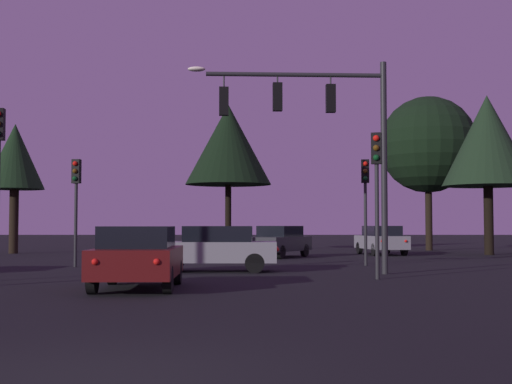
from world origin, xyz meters
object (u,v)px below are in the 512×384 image
traffic_light_corner_left (378,175)px  traffic_light_corner_right (367,190)px  car_parked_lot (382,240)px  tree_behind_sign (16,158)px  car_nearside_lane (139,256)px  traffic_signal_mast_arm (323,122)px  tree_left_far (429,145)px  traffic_light_far_side (0,159)px  tree_center_horizon (489,141)px  car_far_lane (281,241)px  car_crossing_right (216,248)px  traffic_light_median (77,190)px  tree_right_cluster (230,145)px

traffic_light_corner_left → traffic_light_corner_right: (0.74, 6.82, -0.09)m
car_parked_lot → traffic_light_corner_left: bearing=-100.5°
tree_behind_sign → car_nearside_lane: bearing=-64.0°
traffic_signal_mast_arm → tree_left_far: tree_left_far is taller
traffic_light_far_side → tree_center_horizon: size_ratio=0.57×
car_far_lane → car_parked_lot: bearing=29.7°
car_crossing_right → car_far_lane: same height
traffic_signal_mast_arm → car_parked_lot: bearing=73.0°
car_nearside_lane → tree_behind_sign: 24.41m
traffic_light_median → tree_center_horizon: (18.96, 10.70, 3.15)m
tree_behind_sign → tree_left_far: (24.10, 4.74, 1.27)m
traffic_light_median → car_nearside_lane: traffic_light_median is taller
traffic_light_corner_left → car_parked_lot: size_ratio=0.97×
traffic_light_corner_right → car_crossing_right: size_ratio=0.95×
car_crossing_right → tree_right_cluster: size_ratio=0.49×
traffic_signal_mast_arm → traffic_light_corner_left: size_ratio=1.61×
car_nearside_lane → tree_behind_sign: tree_behind_sign is taller
traffic_signal_mast_arm → tree_center_horizon: bearing=55.2°
traffic_light_corner_left → traffic_light_corner_right: size_ratio=1.03×
traffic_light_median → traffic_light_far_side: size_ratio=0.83×
tree_left_far → tree_right_cluster: tree_left_far is taller
car_far_lane → tree_behind_sign: 15.93m
car_far_lane → tree_right_cluster: (-2.80, 8.19, 5.62)m
car_nearside_lane → traffic_light_corner_right: bearing=54.3°
tree_center_horizon → tree_right_cluster: tree_right_cluster is taller
traffic_signal_mast_arm → traffic_light_corner_right: 5.56m
tree_center_horizon → tree_right_cluster: (-13.91, 5.22, 0.41)m
traffic_light_median → tree_left_far: (17.45, 17.27, 3.70)m
traffic_signal_mast_arm → traffic_light_far_side: bearing=-164.7°
car_crossing_right → car_far_lane: 10.59m
car_crossing_right → tree_center_horizon: (13.62, 13.26, 5.21)m
tree_behind_sign → tree_center_horizon: bearing=-4.1°
car_parked_lot → tree_left_far: bearing=57.4°
tree_center_horizon → tree_right_cluster: bearing=159.4°
traffic_light_corner_right → car_parked_lot: bearing=76.6°
traffic_light_corner_left → car_crossing_right: traffic_light_corner_left is taller
tree_behind_sign → tree_left_far: bearing=11.1°
traffic_light_far_side → tree_left_far: tree_left_far is taller
tree_left_far → tree_center_horizon: (1.52, -6.58, -0.56)m
car_crossing_right → tree_right_cluster: (-0.29, 18.48, 5.61)m
car_crossing_right → tree_right_cluster: 19.32m
traffic_light_median → car_parked_lot: traffic_light_median is taller
traffic_light_corner_right → tree_behind_sign: bearing=146.4°
car_nearside_lane → tree_right_cluster: size_ratio=0.46×
car_parked_lot → tree_left_far: (4.12, 6.43, 5.76)m
traffic_signal_mast_arm → car_crossing_right: (-3.47, 1.35, -4.04)m
tree_left_far → tree_right_cluster: size_ratio=1.08×
car_nearside_lane → car_far_lane: bearing=76.6°
tree_center_horizon → tree_right_cluster: size_ratio=0.95×
car_nearside_lane → tree_center_horizon: (15.10, 19.72, 5.21)m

